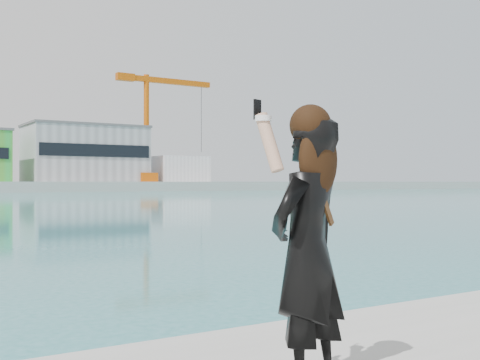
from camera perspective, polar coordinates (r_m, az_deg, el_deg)
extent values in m
cube|color=gray|center=(137.71, -14.46, 2.34)|extent=(25.00, 15.00, 12.00)
cube|color=black|center=(130.52, -13.44, 2.75)|extent=(23.75, 0.20, 2.64)
cube|color=#59595B|center=(138.12, -14.45, 4.93)|extent=(25.50, 15.30, 0.50)
cube|color=silver|center=(144.02, -5.84, 1.03)|extent=(12.00, 10.00, 6.00)
cube|color=#D85C0C|center=(136.16, -8.87, 0.26)|extent=(4.00, 4.00, 2.00)
cylinder|color=#D85C0C|center=(136.78, -8.87, 5.30)|extent=(1.20, 1.20, 22.00)
cube|color=#D85C0C|center=(140.55, -6.59, 9.26)|extent=(20.00, 1.20, 1.20)
cube|color=#D85C0C|center=(136.22, -10.82, 9.57)|extent=(4.00, 1.60, 1.60)
cylinder|color=black|center=(143.07, -3.68, 5.86)|extent=(0.10, 0.10, 16.00)
cylinder|color=silver|center=(126.39, -21.28, 1.67)|extent=(0.16, 0.16, 8.00)
cube|color=orange|center=(126.66, -21.01, 3.20)|extent=(1.20, 0.04, 0.80)
imported|color=black|center=(3.37, 6.40, -6.92)|extent=(0.64, 0.52, 1.51)
sphere|color=black|center=(3.35, 6.69, 5.17)|extent=(0.23, 0.23, 0.23)
ellipsoid|color=black|center=(3.31, 7.42, 1.90)|extent=(0.25, 0.13, 0.40)
cylinder|color=tan|center=(3.22, 2.79, 3.57)|extent=(0.12, 0.19, 0.33)
cylinder|color=white|center=(3.26, 2.22, 5.84)|extent=(0.09, 0.09, 0.03)
cube|color=black|center=(3.29, 1.66, 6.67)|extent=(0.06, 0.03, 0.11)
cube|color=#4C2D14|center=(3.33, 7.92, -1.77)|extent=(0.21, 0.08, 0.31)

